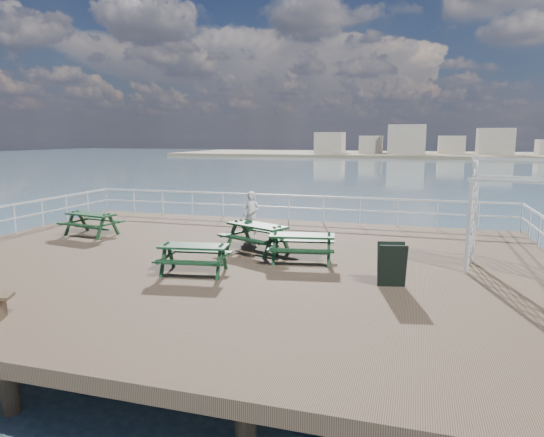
{
  "coord_description": "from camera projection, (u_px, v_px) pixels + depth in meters",
  "views": [
    {
      "loc": [
        5.08,
        -12.57,
        3.47
      ],
      "look_at": [
        1.06,
        0.87,
        1.1
      ],
      "focal_mm": 32.0,
      "sensor_mm": 36.0,
      "label": 1
    }
  ],
  "objects": [
    {
      "name": "person",
      "position": [
        251.0,
        216.0,
        16.45
      ],
      "size": [
        0.61,
        0.41,
        1.66
      ],
      "primitive_type": "imported",
      "rotation": [
        0.0,
        0.0,
        -0.03
      ],
      "color": "silver",
      "rests_on": "ground"
    },
    {
      "name": "picnic_table_b",
      "position": [
        257.0,
        232.0,
        14.83
      ],
      "size": [
        2.43,
        2.25,
        0.95
      ],
      "rotation": [
        0.0,
        0.0,
        -0.45
      ],
      "color": "#12331A",
      "rests_on": "ground"
    },
    {
      "name": "trellis_arbor",
      "position": [
        518.0,
        223.0,
        12.33
      ],
      "size": [
        2.59,
        1.75,
        2.94
      ],
      "rotation": [
        0.0,
        0.0,
        -0.22
      ],
      "color": "silver",
      "rests_on": "ground"
    },
    {
      "name": "picnic_table_a",
      "position": [
        91.0,
        219.0,
        17.28
      ],
      "size": [
        2.05,
        1.76,
        0.89
      ],
      "rotation": [
        0.0,
        0.0,
        -0.17
      ],
      "color": "#12331A",
      "rests_on": "ground"
    },
    {
      "name": "sea_backdrop",
      "position": [
        445.0,
        151.0,
        137.1
      ],
      "size": [
        300.0,
        300.0,
        9.2
      ],
      "color": "#3A4E62",
      "rests_on": "ground"
    },
    {
      "name": "sandwich_board",
      "position": [
        392.0,
        265.0,
        11.3
      ],
      "size": [
        0.72,
        0.6,
        1.05
      ],
      "rotation": [
        0.0,
        0.0,
        0.21
      ],
      "color": "black",
      "rests_on": "ground"
    },
    {
      "name": "picnic_table_d",
      "position": [
        194.0,
        253.0,
        12.4
      ],
      "size": [
        1.93,
        1.64,
        0.84
      ],
      "rotation": [
        0.0,
        0.0,
        0.15
      ],
      "color": "#12331A",
      "rests_on": "ground"
    },
    {
      "name": "picnic_table_c",
      "position": [
        302.0,
        242.0,
        13.58
      ],
      "size": [
        2.02,
        1.73,
        0.88
      ],
      "rotation": [
        0.0,
        0.0,
        0.17
      ],
      "color": "#12331A",
      "rests_on": "ground"
    },
    {
      "name": "railing",
      "position": [
        254.0,
        215.0,
        16.19
      ],
      "size": [
        17.77,
        13.76,
        1.1
      ],
      "color": "silver",
      "rests_on": "ground"
    },
    {
      "name": "ground",
      "position": [
        228.0,
        264.0,
        13.91
      ],
      "size": [
        18.0,
        14.0,
        0.3
      ],
      "primitive_type": "cube",
      "color": "brown",
      "rests_on": "ground"
    }
  ]
}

